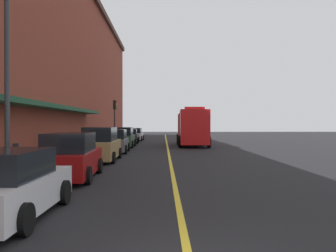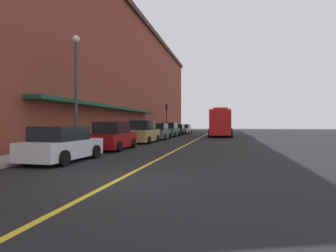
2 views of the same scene
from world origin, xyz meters
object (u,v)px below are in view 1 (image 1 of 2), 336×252
parked_car_6 (135,135)px  parking_meter_2 (16,156)px  parked_car_3 (115,142)px  parked_car_5 (129,136)px  parked_car_1 (71,157)px  street_lamp_left (7,60)px  parked_car_0 (7,186)px  parked_car_2 (101,145)px  traffic_light_near (115,113)px  parking_meter_0 (116,134)px  parked_car_4 (123,138)px  parking_meter_1 (75,142)px  fire_truck (192,128)px

parked_car_6 → parking_meter_2: 31.39m
parked_car_3 → parked_car_5: parked_car_3 is taller
parked_car_1 → street_lamp_left: size_ratio=0.66×
parked_car_0 → parked_car_3: size_ratio=1.02×
parked_car_2 → traffic_light_near: (-1.33, 15.49, 2.26)m
parking_meter_0 → parked_car_2: bearing=-85.2°
parking_meter_2 → street_lamp_left: 3.47m
parked_car_0 → parked_car_2: 12.13m
parked_car_4 → traffic_light_near: 5.00m
parked_car_2 → parking_meter_2: (-1.39, -8.26, 0.17)m
parked_car_1 → parking_meter_1: bearing=10.1°
parked_car_5 → street_lamp_left: 25.39m
parking_meter_0 → traffic_light_near: 2.37m
parked_car_1 → parked_car_5: 23.97m
street_lamp_left → parking_meter_1: bearing=85.3°
parked_car_0 → parked_car_4: size_ratio=0.94×
street_lamp_left → fire_truck: bearing=68.3°
traffic_light_near → parked_car_3: bearing=-82.3°
parked_car_5 → fire_truck: (6.42, -4.12, 0.97)m
parking_meter_0 → parked_car_6: bearing=77.3°
traffic_light_near → parked_car_4: bearing=-72.5°
parking_meter_2 → parked_car_2: bearing=80.4°
parked_car_3 → parking_meter_2: 13.77m
parked_car_2 → fire_truck: 14.85m
parking_meter_1 → parked_car_0: bearing=-83.2°
parked_car_3 → fire_truck: bearing=-39.6°
parked_car_4 → parking_meter_2: (-1.39, -19.53, 0.23)m
parked_car_4 → parking_meter_0: parked_car_4 is taller
parked_car_4 → traffic_light_near: traffic_light_near is taller
parked_car_4 → parking_meter_1: parked_car_4 is taller
parked_car_5 → street_lamp_left: size_ratio=0.66×
traffic_light_near → parked_car_2: bearing=-85.1°
parked_car_0 → fire_truck: (6.31, 25.53, 0.96)m
parked_car_3 → parking_meter_1: 5.83m
parked_car_4 → fire_truck: 6.74m
fire_truck → parking_meter_0: size_ratio=6.40×
parked_car_0 → parked_car_2: bearing=0.7°
fire_truck → parked_car_2: bearing=-24.5°
parking_meter_0 → parking_meter_1: same height
parked_car_6 → street_lamp_left: street_lamp_left is taller
parked_car_2 → traffic_light_near: traffic_light_near is taller
parked_car_4 → parked_car_6: parked_car_4 is taller
parking_meter_1 → parking_meter_2: same height
parked_car_2 → parked_car_0: bearing=179.7°
fire_truck → street_lamp_left: street_lamp_left is taller
parking_meter_2 → street_lamp_left: size_ratio=0.19×
parked_car_3 → parking_meter_2: size_ratio=3.13×
parked_car_2 → parking_meter_2: 8.38m
parked_car_5 → parked_car_1: bearing=178.7°
parked_car_0 → fire_truck: fire_truck is taller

